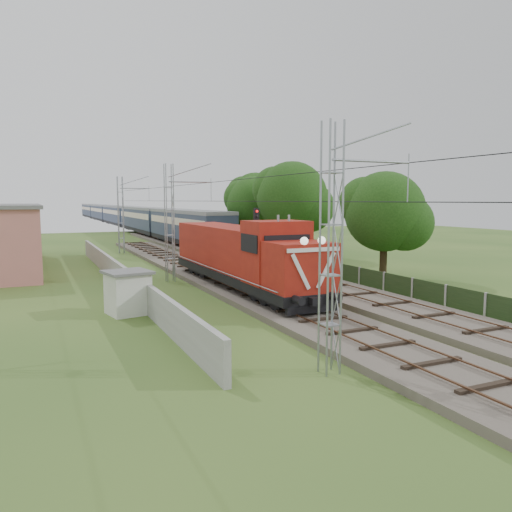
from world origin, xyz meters
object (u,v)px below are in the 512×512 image
locomotive (241,255)px  signal_post (256,230)px  relay_hut (128,292)px  coach_rake (118,214)px

locomotive → signal_post: 4.83m
locomotive → relay_hut: size_ratio=7.16×
locomotive → relay_hut: 8.19m
signal_post → relay_hut: (-10.10, -7.12, -2.39)m
locomotive → coach_rake: locomotive is taller
locomotive → coach_rake: size_ratio=0.14×
coach_rake → relay_hut: size_ratio=50.67×
signal_post → relay_hut: bearing=-144.8°
signal_post → coach_rake: bearing=88.2°
locomotive → signal_post: bearing=54.7°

